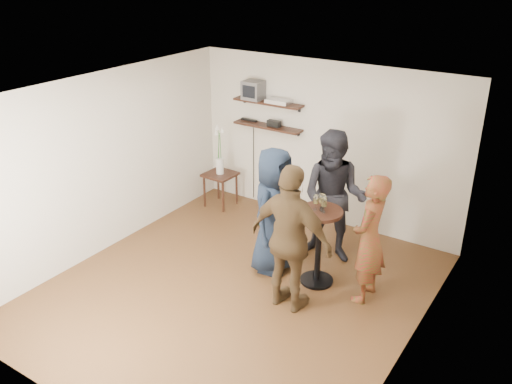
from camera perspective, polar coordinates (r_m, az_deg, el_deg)
room at (r=6.59m, az=-2.37°, el=-0.83°), size 4.58×5.08×2.68m
shelf_upper at (r=8.80m, az=1.26°, el=9.41°), size 1.20×0.25×0.04m
shelf_lower at (r=8.91m, az=1.24°, el=6.92°), size 1.20×0.25×0.04m
crt_monitor at (r=8.90m, az=-0.23°, el=10.69°), size 0.32×0.30×0.30m
dvd_deck at (r=8.68m, az=2.42°, el=9.52°), size 0.40×0.24×0.06m
radio at (r=8.83m, az=1.90°, el=7.21°), size 0.22×0.10×0.10m
power_strip at (r=9.15m, az=-0.74°, el=7.59°), size 0.30×0.05×0.03m
side_table at (r=9.31m, az=-3.78°, el=1.40°), size 0.52×0.52×0.60m
vase_lilies at (r=9.17m, az=-3.86°, el=3.61°), size 0.19×0.19×0.90m
drinks_table at (r=7.09m, az=6.64°, el=-4.69°), size 0.58×0.58×1.06m
wine_glass_fl at (r=6.86m, az=6.33°, el=-0.84°), size 0.07×0.07×0.20m
wine_glass_fr at (r=6.79m, az=7.18°, el=-1.12°), size 0.07×0.07×0.21m
wine_glass_bl at (r=6.93m, az=6.96°, el=-0.69°), size 0.06×0.06×0.19m
wine_glass_br at (r=6.85m, az=7.02°, el=-0.80°), size 0.07×0.07×0.22m
person_plaid at (r=6.79m, az=11.84°, el=-4.86°), size 0.42×0.62×1.69m
person_dark at (r=7.55m, az=8.20°, el=-0.59°), size 1.04×0.88×1.91m
person_navy at (r=7.25m, az=1.87°, el=-2.00°), size 0.60×0.89×1.77m
person_brown at (r=6.46m, az=3.70°, el=-5.02°), size 1.12×0.52×1.88m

